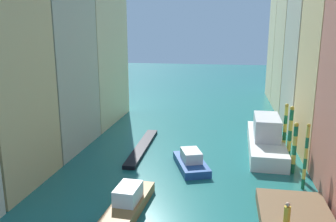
{
  "coord_description": "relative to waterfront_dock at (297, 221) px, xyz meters",
  "views": [
    {
      "loc": [
        3.38,
        -12.81,
        11.51
      ],
      "look_at": [
        -3.71,
        28.37,
        1.5
      ],
      "focal_mm": 37.14,
      "sensor_mm": 36.0,
      "label": 1
    }
  ],
  "objects": [
    {
      "name": "ground_plane",
      "position": [
        -7.75,
        17.85,
        -0.37
      ],
      "size": [
        154.0,
        154.0,
        0.0
      ],
      "primitive_type": "plane",
      "color": "#1E6B66"
    },
    {
      "name": "building_left_2",
      "position": [
        -21.27,
        11.02,
        9.25
      ],
      "size": [
        6.84,
        9.19,
        19.22
      ],
      "color": "#BCB299",
      "rests_on": "ground"
    },
    {
      "name": "building_left_3",
      "position": [
        -21.27,
        21.24,
        9.44
      ],
      "size": [
        6.84,
        11.33,
        19.61
      ],
      "color": "beige",
      "rests_on": "ground"
    },
    {
      "name": "building_right_3",
      "position": [
        5.77,
        21.64,
        8.95
      ],
      "size": [
        6.84,
        9.04,
        18.62
      ],
      "color": "#BCB299",
      "rests_on": "ground"
    },
    {
      "name": "building_right_4",
      "position": [
        5.77,
        31.3,
        10.84
      ],
      "size": [
        6.84,
        9.71,
        22.4
      ],
      "color": "beige",
      "rests_on": "ground"
    },
    {
      "name": "building_right_5",
      "position": [
        5.77,
        40.46,
        10.03
      ],
      "size": [
        6.84,
        8.35,
        20.77
      ],
      "color": "beige",
      "rests_on": "ground"
    },
    {
      "name": "waterfront_dock",
      "position": [
        0.0,
        0.0,
        0.0
      ],
      "size": [
        4.23,
        6.73,
        0.74
      ],
      "color": "brown",
      "rests_on": "ground"
    },
    {
      "name": "person_on_dock",
      "position": [
        -0.8,
        -1.16,
        1.02
      ],
      "size": [
        0.36,
        0.36,
        1.41
      ],
      "color": "gold",
      "rests_on": "waterfront_dock"
    },
    {
      "name": "mooring_pole_0",
      "position": [
        1.4,
        5.37,
        2.16
      ],
      "size": [
        0.27,
        0.27,
        4.97
      ],
      "color": "#197247",
      "rests_on": "ground"
    },
    {
      "name": "mooring_pole_1",
      "position": [
        1.15,
        8.27,
        1.81
      ],
      "size": [
        0.37,
        0.37,
        4.26
      ],
      "color": "#197247",
      "rests_on": "ground"
    },
    {
      "name": "mooring_pole_2",
      "position": [
        1.23,
        11.02,
        2.17
      ],
      "size": [
        0.38,
        0.38,
        4.97
      ],
      "color": "#197247",
      "rests_on": "ground"
    },
    {
      "name": "mooring_pole_3",
      "position": [
        0.96,
        12.12,
        2.16
      ],
      "size": [
        0.35,
        0.35,
        4.95
      ],
      "color": "#197247",
      "rests_on": "ground"
    },
    {
      "name": "vaporetto_white",
      "position": [
        -0.51,
        13.43,
        0.82
      ],
      "size": [
        3.42,
        11.4,
        3.37
      ],
      "color": "white",
      "rests_on": "ground"
    },
    {
      "name": "gondola_black",
      "position": [
        -12.31,
        11.8,
        -0.19
      ],
      "size": [
        1.34,
        10.63,
        0.36
      ],
      "color": "black",
      "rests_on": "ground"
    },
    {
      "name": "motorboat_0",
      "position": [
        -7.12,
        7.96,
        0.17
      ],
      "size": [
        3.72,
        5.44,
        1.53
      ],
      "color": "#234C93",
      "rests_on": "ground"
    },
    {
      "name": "motorboat_1",
      "position": [
        -10.35,
        0.19,
        0.21
      ],
      "size": [
        2.19,
        6.26,
        1.7
      ],
      "color": "olive",
      "rests_on": "ground"
    }
  ]
}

